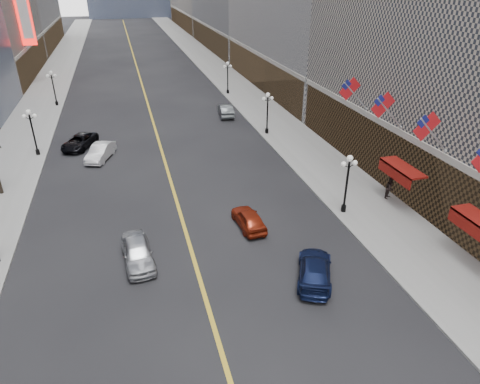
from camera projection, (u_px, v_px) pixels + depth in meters
sidewalk_east at (235, 86)px, 66.78m from camera, size 6.00×230.00×0.15m
sidewalk_west at (44, 99)px, 60.21m from camera, size 6.00×230.00×0.15m
lane_line at (140, 78)px, 72.09m from camera, size 0.25×200.00×0.02m
streetlamp_east_1 at (347, 178)px, 30.72m from camera, size 1.26×0.44×4.52m
streetlamp_east_2 at (268, 109)px, 46.13m from camera, size 1.26×0.44×4.52m
streetlamp_east_3 at (228, 74)px, 61.54m from camera, size 1.26×0.44×4.52m
streetlamp_west_2 at (32, 128)px, 40.59m from camera, size 1.26×0.44×4.52m
streetlamp_west_3 at (53, 84)px, 56.00m from camera, size 1.26×0.44×4.52m
flag_3 at (429, 129)px, 26.95m from camera, size 2.87×0.12×2.87m
flag_4 at (385, 107)px, 31.24m from camera, size 2.87×0.12×2.87m
flag_5 at (351, 91)px, 35.52m from camera, size 2.87×0.12×2.87m
awning_c at (400, 169)px, 31.65m from camera, size 1.40×4.00×0.93m
theatre_marquee at (22, 3)px, 62.85m from camera, size 2.00×0.55×12.00m
car_nb_near at (138, 253)px, 26.25m from camera, size 2.12×4.55×1.51m
car_nb_mid at (100, 152)px, 40.90m from camera, size 3.00×4.68×1.46m
car_nb_far at (79, 142)px, 43.55m from camera, size 3.98×5.25×1.33m
car_sb_near at (315, 270)px, 24.87m from camera, size 3.68×5.06×1.36m
car_sb_mid at (249, 219)px, 30.02m from camera, size 1.87×4.03×1.34m
car_sb_far at (226, 110)px, 53.12m from camera, size 2.04×4.65×1.49m
ped_east_walk at (390, 188)px, 33.49m from camera, size 0.96×0.86×1.74m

